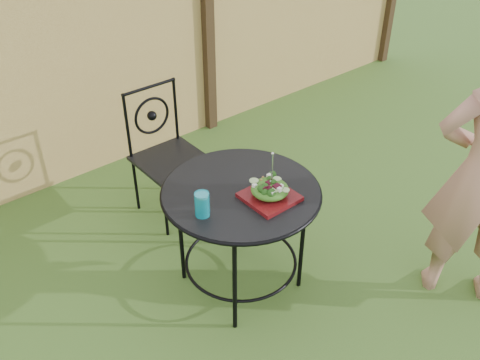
# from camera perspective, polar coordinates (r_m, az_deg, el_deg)

# --- Properties ---
(ground) EXTENTS (60.00, 60.00, 0.00)m
(ground) POSITION_cam_1_polar(r_m,az_deg,el_deg) (3.22, 1.66, -16.10)
(ground) COLOR #274C18
(ground) RESTS_ON ground
(fence) EXTENTS (8.00, 0.12, 1.90)m
(fence) POSITION_cam_1_polar(r_m,az_deg,el_deg) (4.24, -18.37, 11.54)
(fence) COLOR #DFBD6E
(fence) RESTS_ON ground
(patio_table) EXTENTS (0.92, 0.92, 0.72)m
(patio_table) POSITION_cam_1_polar(r_m,az_deg,el_deg) (3.11, 0.10, -3.12)
(patio_table) COLOR black
(patio_table) RESTS_ON ground
(patio_chair) EXTENTS (0.46, 0.46, 0.95)m
(patio_chair) POSITION_cam_1_polar(r_m,az_deg,el_deg) (3.84, -7.87, 3.12)
(patio_chair) COLOR black
(patio_chair) RESTS_ON ground
(salad_plate) EXTENTS (0.27, 0.27, 0.02)m
(salad_plate) POSITION_cam_1_polar(r_m,az_deg,el_deg) (2.96, 3.17, -1.80)
(salad_plate) COLOR #45090B
(salad_plate) RESTS_ON patio_table
(salad) EXTENTS (0.21, 0.21, 0.08)m
(salad) POSITION_cam_1_polar(r_m,az_deg,el_deg) (2.93, 3.20, -0.98)
(salad) COLOR #235614
(salad) RESTS_ON salad_plate
(fork) EXTENTS (0.01, 0.01, 0.18)m
(fork) POSITION_cam_1_polar(r_m,az_deg,el_deg) (2.86, 3.43, 1.20)
(fork) COLOR silver
(fork) RESTS_ON salad
(drinking_glass) EXTENTS (0.08, 0.08, 0.14)m
(drinking_glass) POSITION_cam_1_polar(r_m,az_deg,el_deg) (2.81, -4.06, -2.61)
(drinking_glass) COLOR #0D8396
(drinking_glass) RESTS_ON patio_table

